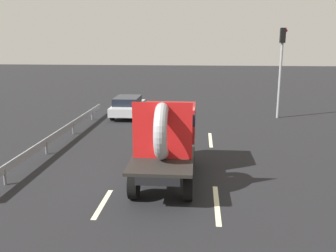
# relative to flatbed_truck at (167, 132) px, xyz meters

# --- Properties ---
(ground_plane) EXTENTS (120.00, 120.00, 0.00)m
(ground_plane) POSITION_rel_flatbed_truck_xyz_m (-0.26, -0.53, -1.58)
(ground_plane) COLOR black
(flatbed_truck) EXTENTS (2.02, 5.18, 3.00)m
(flatbed_truck) POSITION_rel_flatbed_truck_xyz_m (0.00, 0.00, 0.00)
(flatbed_truck) COLOR black
(flatbed_truck) RESTS_ON ground_plane
(distant_sedan) EXTENTS (1.71, 3.98, 1.30)m
(distant_sedan) POSITION_rel_flatbed_truck_xyz_m (-3.48, 10.28, -0.88)
(distant_sedan) COLOR black
(distant_sedan) RESTS_ON ground_plane
(traffic_light) EXTENTS (0.42, 0.36, 5.59)m
(traffic_light) POSITION_rel_flatbed_truck_xyz_m (6.15, 10.66, 2.08)
(traffic_light) COLOR gray
(traffic_light) RESTS_ON ground_plane
(guardrail) EXTENTS (0.10, 14.20, 0.71)m
(guardrail) POSITION_rel_flatbed_truck_xyz_m (-5.48, 3.67, -1.05)
(guardrail) COLOR gray
(guardrail) RESTS_ON ground_plane
(lane_dash_left_near) EXTENTS (0.16, 2.10, 0.01)m
(lane_dash_left_near) POSITION_rel_flatbed_truck_xyz_m (-1.74, -2.87, -1.57)
(lane_dash_left_near) COLOR beige
(lane_dash_left_near) RESTS_ON ground_plane
(lane_dash_left_far) EXTENTS (0.16, 2.88, 0.01)m
(lane_dash_left_far) POSITION_rel_flatbed_truck_xyz_m (-1.74, 4.95, -1.57)
(lane_dash_left_far) COLOR beige
(lane_dash_left_far) RESTS_ON ground_plane
(lane_dash_right_near) EXTENTS (0.16, 2.80, 0.01)m
(lane_dash_right_near) POSITION_rel_flatbed_truck_xyz_m (1.74, -2.61, -1.57)
(lane_dash_right_near) COLOR beige
(lane_dash_right_near) RESTS_ON ground_plane
(lane_dash_right_far) EXTENTS (0.16, 2.72, 0.01)m
(lane_dash_right_far) POSITION_rel_flatbed_truck_xyz_m (1.74, 4.89, -1.57)
(lane_dash_right_far) COLOR beige
(lane_dash_right_far) RESTS_ON ground_plane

